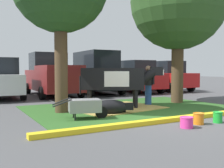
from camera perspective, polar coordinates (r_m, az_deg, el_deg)
The scene contains 16 objects.
ground_plane at distance 8.03m, azimuth 12.10°, elevation -7.28°, with size 80.00×80.00×0.00m, color #4C4C4F.
grass_island at distance 9.92m, azimuth 4.26°, elevation -5.18°, with size 7.46×5.06×0.02m, color #2D5B23.
curb_yellow at distance 7.84m, azimuth 15.20°, elevation -7.13°, with size 8.66×0.24×0.12m, color yellow.
hay_bedding at distance 9.76m, azimuth 0.86°, elevation -5.22°, with size 3.20×2.40×0.04m, color tan.
shade_tree_right at distance 12.10m, azimuth 14.16°, elevation 16.73°, with size 4.10×4.10×6.39m.
cow_holstein at distance 9.82m, azimuth 0.71°, elevation 1.08°, with size 2.91×1.85×1.55m.
calf_lying at distance 8.47m, azimuth -0.15°, elevation -5.03°, with size 1.31×0.89×0.48m.
person_handler at distance 10.65m, azimuth 7.88°, elevation -0.04°, with size 0.34×0.48×1.60m.
wheelbarrow at distance 7.69m, azimuth -5.78°, elevation -4.78°, with size 1.62×0.87×0.63m.
bucket_pink at distance 6.82m, azimuth 15.85°, elevation -7.95°, with size 0.34×0.34×0.28m.
bucket_orange at distance 7.35m, azimuth 18.24°, elevation -7.09°, with size 0.30×0.30×0.30m.
bucket_green at distance 7.74m, azimuth 21.93°, elevation -6.63°, with size 0.27×0.27×0.30m.
pickup_truck_maroon at distance 15.06m, azimuth -12.89°, elevation 1.80°, with size 2.28×5.43×2.42m.
suv_black at distance 15.83m, azimuth -3.60°, elevation 2.50°, with size 2.17×4.63×2.52m.
sedan_silver at distance 16.87m, azimuth 5.14°, elevation 1.56°, with size 2.07×4.43×2.02m.
sedan_red at distance 18.44m, azimuth 11.61°, elevation 1.64°, with size 2.07×4.43×2.02m.
Camera 1 is at (-5.22, -5.93, 1.44)m, focal length 42.20 mm.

